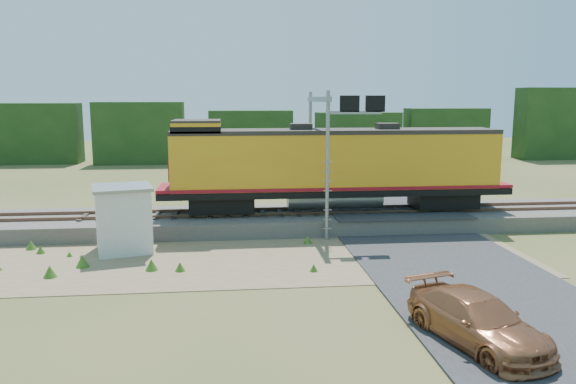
{
  "coord_description": "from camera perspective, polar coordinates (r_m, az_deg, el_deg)",
  "views": [
    {
      "loc": [
        -1.71,
        -22.54,
        6.7
      ],
      "look_at": [
        1.0,
        3.0,
        2.4
      ],
      "focal_mm": 35.0,
      "sensor_mm": 36.0,
      "label": 1
    }
  ],
  "objects": [
    {
      "name": "car",
      "position": [
        16.62,
        18.66,
        -12.22
      ],
      "size": [
        3.16,
        5.08,
        1.37
      ],
      "primitive_type": "imported",
      "rotation": [
        0.0,
        0.0,
        0.28
      ],
      "color": "#A2613C",
      "rests_on": "ground"
    },
    {
      "name": "tree_line_north",
      "position": [
        60.67,
        -4.46,
        6.05
      ],
      "size": [
        130.0,
        3.0,
        6.5
      ],
      "color": "#1A3914",
      "rests_on": "ground"
    },
    {
      "name": "locomotive",
      "position": [
        29.22,
        4.31,
        2.73
      ],
      "size": [
        18.12,
        2.76,
        4.67
      ],
      "color": "black",
      "rests_on": "rails"
    },
    {
      "name": "road",
      "position": [
        25.72,
        14.03,
        -5.68
      ],
      "size": [
        7.0,
        66.0,
        0.86
      ],
      "color": "#38383A",
      "rests_on": "ground"
    },
    {
      "name": "ballast",
      "position": [
        29.27,
        -2.58,
        -2.93
      ],
      "size": [
        70.0,
        5.0,
        0.8
      ],
      "primitive_type": "cube",
      "color": "slate",
      "rests_on": "ground"
    },
    {
      "name": "weed_clumps",
      "position": [
        23.68,
        -10.23,
        -7.09
      ],
      "size": [
        15.0,
        6.2,
        0.56
      ],
      "primitive_type": null,
      "color": "#39661D",
      "rests_on": "ground"
    },
    {
      "name": "rails",
      "position": [
        29.18,
        -2.58,
        -2.01
      ],
      "size": [
        70.0,
        1.54,
        0.16
      ],
      "color": "brown",
      "rests_on": "ballast"
    },
    {
      "name": "dirt_shoulder",
      "position": [
        23.99,
        -6.56,
        -6.74
      ],
      "size": [
        26.0,
        8.0,
        0.03
      ],
      "primitive_type": "cube",
      "color": "#8C7754",
      "rests_on": "ground"
    },
    {
      "name": "ground",
      "position": [
        23.57,
        -1.67,
        -7.01
      ],
      "size": [
        140.0,
        140.0,
        0.0
      ],
      "primitive_type": "plane",
      "color": "#475123",
      "rests_on": "ground"
    },
    {
      "name": "signal_gantry",
      "position": [
        28.34,
        4.03,
        6.64
      ],
      "size": [
        2.8,
        6.2,
        7.06
      ],
      "color": "gray",
      "rests_on": "ground"
    },
    {
      "name": "shed",
      "position": [
        25.68,
        -16.39,
        -2.61
      ],
      "size": [
        3.01,
        3.01,
        2.93
      ],
      "rotation": [
        0.0,
        0.0,
        0.25
      ],
      "color": "silver",
      "rests_on": "ground"
    }
  ]
}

